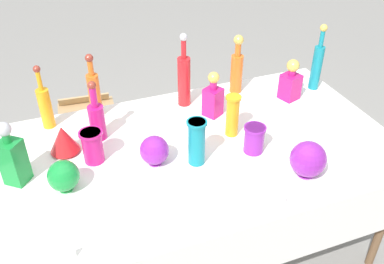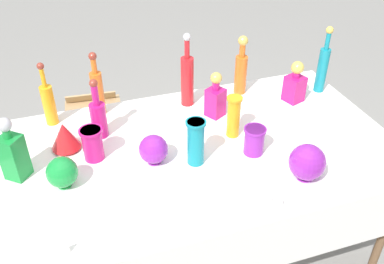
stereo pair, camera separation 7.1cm
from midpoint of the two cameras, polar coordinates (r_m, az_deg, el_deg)
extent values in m
plane|color=gray|center=(2.66, -0.79, -15.37)|extent=(40.00, 40.00, 0.00)
cube|color=white|center=(2.13, -0.95, -2.54)|extent=(2.04, 1.12, 0.03)
cube|color=white|center=(1.86, 5.25, -15.97)|extent=(2.04, 0.01, 0.31)
cylinder|color=brown|center=(2.68, -23.53, -7.45)|extent=(0.04, 0.04, 0.73)
cylinder|color=brown|center=(3.04, 12.61, 0.54)|extent=(0.04, 0.04, 0.73)
cylinder|color=#C61972|center=(2.21, -13.41, 1.24)|extent=(0.08, 0.08, 0.19)
cylinder|color=#C61972|center=(2.13, -13.93, 4.50)|extent=(0.03, 0.03, 0.11)
sphere|color=maroon|center=(2.10, -14.18, 6.04)|extent=(0.04, 0.04, 0.04)
cylinder|color=red|center=(2.41, -1.92, 6.71)|extent=(0.07, 0.07, 0.29)
cylinder|color=red|center=(2.32, -2.01, 10.99)|extent=(0.03, 0.03, 0.11)
sphere|color=#B2B2B7|center=(2.30, -2.05, 12.51)|extent=(0.04, 0.04, 0.04)
cylinder|color=orange|center=(2.37, -19.74, 2.96)|extent=(0.07, 0.07, 0.22)
cylinder|color=orange|center=(2.29, -20.54, 6.42)|extent=(0.02, 0.02, 0.11)
sphere|color=maroon|center=(2.26, -20.87, 7.85)|extent=(0.04, 0.04, 0.04)
cylinder|color=teal|center=(2.68, 15.52, 8.22)|extent=(0.06, 0.06, 0.27)
cylinder|color=teal|center=(2.60, 16.17, 11.86)|extent=(0.03, 0.03, 0.10)
sphere|color=gold|center=(2.58, 16.40, 13.17)|extent=(0.04, 0.04, 0.04)
cylinder|color=orange|center=(2.38, -13.68, 4.72)|extent=(0.07, 0.07, 0.25)
cylinder|color=orange|center=(2.30, -14.25, 8.29)|extent=(0.03, 0.03, 0.08)
sphere|color=maroon|center=(2.28, -14.44, 9.53)|extent=(0.04, 0.04, 0.04)
cylinder|color=orange|center=(2.56, 5.15, 7.72)|extent=(0.07, 0.07, 0.23)
cylinder|color=orange|center=(2.49, 5.33, 10.90)|extent=(0.03, 0.03, 0.08)
sphere|color=gold|center=(2.47, 5.41, 12.12)|extent=(0.06, 0.06, 0.06)
cube|color=#C61972|center=(2.34, 1.93, 4.01)|extent=(0.12, 0.12, 0.16)
cylinder|color=#C61972|center=(2.29, 1.99, 6.29)|extent=(0.04, 0.04, 0.05)
sphere|color=gold|center=(2.27, 2.01, 7.26)|extent=(0.06, 0.06, 0.06)
cube|color=#C61972|center=(2.55, 12.15, 5.91)|extent=(0.12, 0.12, 0.15)
cylinder|color=#C61972|center=(2.51, 12.41, 7.80)|extent=(0.04, 0.04, 0.04)
sphere|color=gold|center=(2.49, 12.53, 8.62)|extent=(0.07, 0.07, 0.07)
cube|color=#198C38|center=(2.04, -23.61, -3.68)|extent=(0.13, 0.13, 0.21)
cylinder|color=#198C38|center=(1.97, -24.49, -0.69)|extent=(0.04, 0.04, 0.05)
sphere|color=#B2B2B7|center=(1.95, -24.79, 0.34)|extent=(0.06, 0.06, 0.06)
cylinder|color=purple|center=(2.09, 7.32, -0.96)|extent=(0.10, 0.10, 0.14)
cylinder|color=purple|center=(2.05, 7.45, 0.50)|extent=(0.11, 0.11, 0.01)
cylinder|color=#C61972|center=(2.06, -14.07, -1.91)|extent=(0.10, 0.10, 0.16)
cylinder|color=#C61972|center=(2.02, -14.38, -0.18)|extent=(0.11, 0.11, 0.01)
cylinder|color=orange|center=(2.17, 4.48, 2.17)|extent=(0.07, 0.07, 0.22)
cylinder|color=orange|center=(2.12, 4.61, 4.58)|extent=(0.08, 0.08, 0.01)
cylinder|color=teal|center=(1.97, -0.40, -1.39)|extent=(0.08, 0.08, 0.23)
cylinder|color=teal|center=(1.91, -0.41, 1.25)|extent=(0.10, 0.10, 0.01)
cylinder|color=red|center=(2.20, -17.37, -2.42)|extent=(0.07, 0.07, 0.01)
cone|color=red|center=(2.16, -17.70, -0.87)|extent=(0.14, 0.14, 0.14)
cylinder|color=purple|center=(2.04, -5.93, -4.06)|extent=(0.06, 0.06, 0.01)
sphere|color=purple|center=(2.00, -6.06, -2.43)|extent=(0.14, 0.14, 0.14)
cylinder|color=#198C38|center=(1.99, -17.41, -7.18)|extent=(0.06, 0.06, 0.01)
sphere|color=#198C38|center=(1.94, -17.78, -5.58)|extent=(0.14, 0.14, 0.14)
cylinder|color=purple|center=(2.03, 13.89, -5.45)|extent=(0.07, 0.07, 0.01)
sphere|color=purple|center=(1.97, 14.23, -3.53)|extent=(0.17, 0.17, 0.17)
cube|color=white|center=(1.70, -17.39, -15.35)|extent=(0.05, 0.02, 0.05)
cube|color=white|center=(1.85, 9.18, -9.00)|extent=(0.06, 0.02, 0.04)
cube|color=white|center=(1.84, 10.69, -9.29)|extent=(0.05, 0.03, 0.04)
cube|color=tan|center=(3.37, -14.02, 0.25)|extent=(0.44, 0.35, 0.36)
cube|color=tan|center=(3.34, -14.81, 4.22)|extent=(0.38, 0.10, 0.09)
camera|label=1|loc=(0.04, -90.98, -0.69)|focal=40.00mm
camera|label=2|loc=(0.04, 89.02, 0.69)|focal=40.00mm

